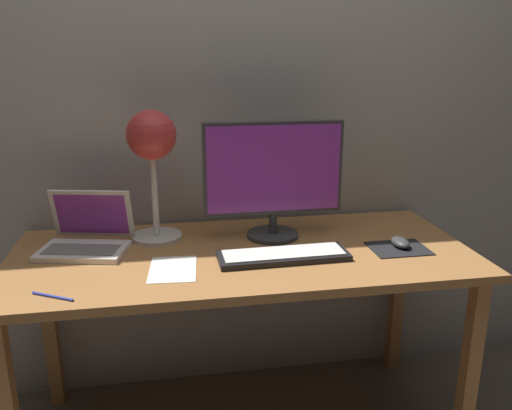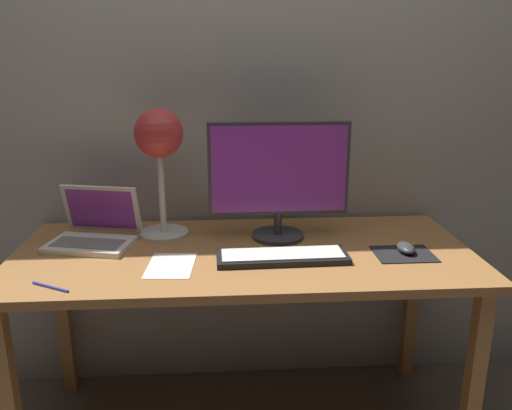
% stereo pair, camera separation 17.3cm
% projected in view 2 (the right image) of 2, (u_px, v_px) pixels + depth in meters
% --- Properties ---
extents(back_wall, '(4.80, 0.06, 2.60)m').
position_uv_depth(back_wall, '(238.00, 80.00, 2.05)').
color(back_wall, '#A8A099').
rests_on(back_wall, ground).
extents(desk, '(1.60, 0.70, 0.74)m').
position_uv_depth(desk, '(244.00, 271.00, 1.85)').
color(desk, '#A8703D').
rests_on(desk, ground).
extents(monitor, '(0.51, 0.19, 0.43)m').
position_uv_depth(monitor, '(279.00, 175.00, 1.88)').
color(monitor, '#38383A').
rests_on(monitor, desk).
extents(keyboard_main, '(0.44, 0.15, 0.03)m').
position_uv_depth(keyboard_main, '(282.00, 256.00, 1.74)').
color(keyboard_main, black).
rests_on(keyboard_main, desk).
extents(laptop, '(0.33, 0.29, 0.20)m').
position_uv_depth(laptop, '(96.00, 227.00, 1.89)').
color(laptop, silver).
rests_on(laptop, desk).
extents(desk_lamp, '(0.18, 0.18, 0.48)m').
position_uv_depth(desk_lamp, '(159.00, 144.00, 1.88)').
color(desk_lamp, beige).
rests_on(desk_lamp, desk).
extents(mousepad, '(0.20, 0.16, 0.00)m').
position_uv_depth(mousepad, '(404.00, 254.00, 1.79)').
color(mousepad, black).
rests_on(mousepad, desk).
extents(mouse, '(0.06, 0.10, 0.03)m').
position_uv_depth(mouse, '(406.00, 248.00, 1.80)').
color(mouse, '#38383A').
rests_on(mouse, mousepad).
extents(paper_sheet_by_keyboard, '(0.16, 0.22, 0.00)m').
position_uv_depth(paper_sheet_by_keyboard, '(171.00, 266.00, 1.69)').
color(paper_sheet_by_keyboard, white).
rests_on(paper_sheet_by_keyboard, desk).
extents(pen, '(0.13, 0.08, 0.01)m').
position_uv_depth(pen, '(50.00, 287.00, 1.53)').
color(pen, '#2633A5').
rests_on(pen, desk).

